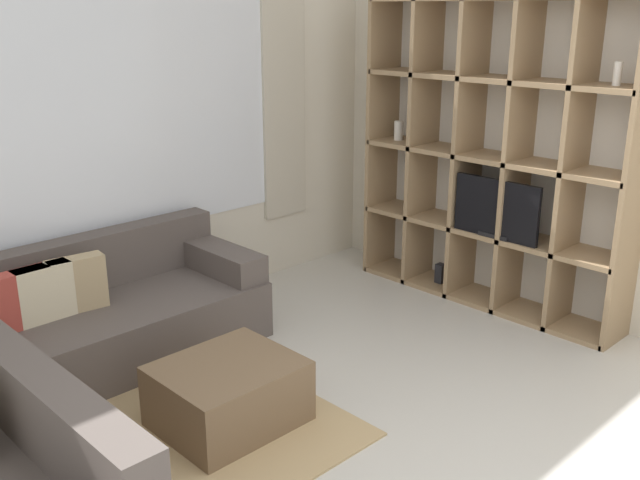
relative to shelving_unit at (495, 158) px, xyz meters
name	(u,v)px	position (x,y,z in m)	size (l,w,h in m)	color
wall_back	(124,133)	(-2.11, 1.61, 0.24)	(5.75, 0.11, 2.70)	beige
wall_right	(521,125)	(0.20, -0.07, 0.23)	(0.07, 4.51, 2.70)	beige
area_rug	(116,446)	(-3.08, 0.21, -1.11)	(2.19, 1.83, 0.01)	tan
shelving_unit	(495,158)	(0.00, 0.00, 0.00)	(0.40, 2.16, 2.26)	silver
couch_main	(96,321)	(-2.68, 1.14, -0.83)	(2.08, 0.87, 0.75)	#564C47
ottoman	(228,394)	(-2.52, -0.02, -0.94)	(0.72, 0.62, 0.36)	brown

